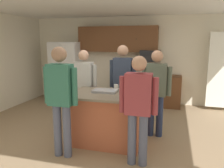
{
  "coord_description": "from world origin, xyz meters",
  "views": [
    {
      "loc": [
        1.29,
        -4.09,
        1.86
      ],
      "look_at": [
        0.15,
        0.03,
        1.05
      ],
      "focal_mm": 36.22,
      "sensor_mm": 36.0,
      "label": 1
    }
  ],
  "objects": [
    {
      "name": "floor",
      "position": [
        0.0,
        0.0,
        0.0
      ],
      "size": [
        7.04,
        7.04,
        0.0
      ],
      "primitive_type": "plane",
      "color": "#937A5B",
      "rests_on": "ground"
    },
    {
      "name": "ceiling",
      "position": [
        0.0,
        0.0,
        2.6
      ],
      "size": [
        7.04,
        7.04,
        0.0
      ],
      "primitive_type": "plane",
      "color": "white"
    },
    {
      "name": "back_wall",
      "position": [
        0.0,
        2.8,
        1.3
      ],
      "size": [
        6.4,
        0.1,
        2.6
      ],
      "primitive_type": "cube",
      "color": "beige",
      "rests_on": "ground"
    },
    {
      "name": "cabinet_run_upper",
      "position": [
        -0.4,
        2.6,
        1.93
      ],
      "size": [
        2.4,
        0.38,
        0.75
      ],
      "color": "brown"
    },
    {
      "name": "cabinet_run_lower",
      "position": [
        0.6,
        2.48,
        0.45
      ],
      "size": [
        1.8,
        0.63,
        0.9
      ],
      "color": "brown",
      "rests_on": "ground"
    },
    {
      "name": "refrigerator",
      "position": [
        -2.0,
        2.38,
        0.92
      ],
      "size": [
        0.92,
        0.76,
        1.84
      ],
      "color": "white",
      "rests_on": "ground"
    },
    {
      "name": "microwave_over_range",
      "position": [
        0.6,
        2.5,
        1.45
      ],
      "size": [
        0.56,
        0.4,
        0.32
      ],
      "primitive_type": "cube",
      "color": "black"
    },
    {
      "name": "kitchen_island",
      "position": [
        0.15,
        -0.27,
        0.47
      ],
      "size": [
        1.38,
        0.98,
        0.93
      ],
      "color": "#AD5638",
      "rests_on": "ground"
    },
    {
      "name": "person_host_foreground",
      "position": [
        0.81,
        -0.92,
        0.96
      ],
      "size": [
        0.57,
        0.22,
        1.66
      ],
      "rotation": [
        0.0,
        0.0,
        2.37
      ],
      "color": "#4C5166",
      "rests_on": "ground"
    },
    {
      "name": "person_guest_right",
      "position": [
        -0.41,
        -0.98,
        1.04
      ],
      "size": [
        0.57,
        0.23,
        1.78
      ],
      "rotation": [
        0.0,
        0.0,
        0.91
      ],
      "color": "#4C5166",
      "rests_on": "ground"
    },
    {
      "name": "person_elder_center",
      "position": [
        -0.56,
        0.35,
        0.97
      ],
      "size": [
        0.57,
        0.22,
        1.68
      ],
      "rotation": [
        0.0,
        0.0,
        -0.71
      ],
      "color": "#4C5166",
      "rests_on": "ground"
    },
    {
      "name": "person_guest_by_door",
      "position": [
        0.97,
        0.24,
        0.98
      ],
      "size": [
        0.57,
        0.22,
        1.7
      ],
      "rotation": [
        0.0,
        0.0,
        -2.59
      ],
      "color": "#232D4C",
      "rests_on": "ground"
    },
    {
      "name": "person_guest_left",
      "position": [
        0.23,
        0.57,
        1.04
      ],
      "size": [
        0.57,
        0.23,
        1.78
      ],
      "rotation": [
        0.0,
        0.0,
        -1.67
      ],
      "color": "#4C5166",
      "rests_on": "ground"
    },
    {
      "name": "glass_pilsner",
      "position": [
        0.49,
        -0.51,
        1.0
      ],
      "size": [
        0.07,
        0.07,
        0.14
      ],
      "color": "black",
      "rests_on": "kitchen_island"
    },
    {
      "name": "mug_blue_stoneware",
      "position": [
        0.23,
        0.05,
        0.99
      ],
      "size": [
        0.12,
        0.08,
        0.11
      ],
      "color": "white",
      "rests_on": "kitchen_island"
    },
    {
      "name": "glass_stout_tall",
      "position": [
        0.41,
        0.02,
        1.0
      ],
      "size": [
        0.07,
        0.07,
        0.13
      ],
      "color": "black",
      "rests_on": "kitchen_island"
    },
    {
      "name": "glass_short_whisky",
      "position": [
        0.66,
        -0.42,
        1.0
      ],
      "size": [
        0.07,
        0.07,
        0.14
      ],
      "color": "black",
      "rests_on": "kitchen_island"
    },
    {
      "name": "serving_tray",
      "position": [
        0.07,
        -0.18,
        0.95
      ],
      "size": [
        0.44,
        0.3,
        0.04
      ],
      "color": "#B7B7BC",
      "rests_on": "kitchen_island"
    }
  ]
}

